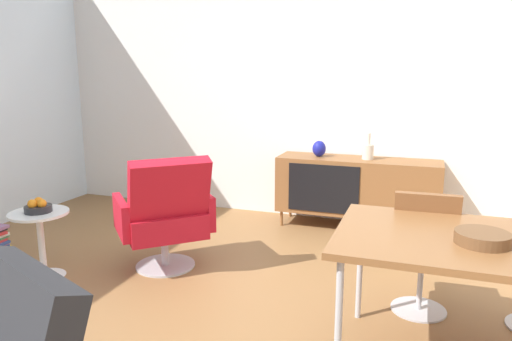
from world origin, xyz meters
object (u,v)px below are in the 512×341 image
vase_cobalt (368,151)px  side_table_round (41,237)px  sideboard (357,186)px  vase_sculptural_dark (319,149)px  lounge_chair_red (165,214)px  dining_chair_back_left (423,247)px  wooden_bowl_on_table (482,238)px  dining_table (499,249)px  fruit_bowl (38,207)px

vase_cobalt → side_table_round: size_ratio=0.50×
vase_cobalt → sideboard: bearing=-178.8°
vase_sculptural_dark → lounge_chair_red: (-0.88, -1.57, -0.33)m
dining_chair_back_left → lounge_chair_red: lounge_chair_red is taller
vase_cobalt → wooden_bowl_on_table: (0.82, -2.30, -0.03)m
sideboard → lounge_chair_red: bearing=-129.1°
dining_table → vase_cobalt: bearing=112.1°
wooden_bowl_on_table → vase_sculptural_dark: bearing=119.5°
dining_chair_back_left → wooden_bowl_on_table: bearing=-67.7°
fruit_bowl → lounge_chair_red: bearing=27.6°
fruit_bowl → wooden_bowl_on_table: bearing=-5.4°
sideboard → vase_sculptural_dark: 0.54m
sideboard → dining_table: 2.46m
lounge_chair_red → side_table_round: bearing=-152.5°
wooden_bowl_on_table → lounge_chair_red: (-2.19, 0.73, -0.30)m
wooden_bowl_on_table → fruit_bowl: (-3.03, 0.29, -0.21)m
dining_table → dining_chair_back_left: (-0.35, 0.56, -0.23)m
dining_table → wooden_bowl_on_table: bearing=-141.1°
sideboard → dining_chair_back_left: bearing=-68.7°
sideboard → dining_chair_back_left: dining_chair_back_left is taller
sideboard → side_table_round: bearing=-136.5°
vase_cobalt → vase_sculptural_dark: vase_cobalt is taller
vase_cobalt → lounge_chair_red: bearing=-131.1°
vase_cobalt → dining_chair_back_left: (0.56, -1.67, -0.34)m
vase_cobalt → wooden_bowl_on_table: bearing=-70.5°
vase_sculptural_dark → wooden_bowl_on_table: 2.65m
sideboard → wooden_bowl_on_table: 2.50m
side_table_round → wooden_bowl_on_table: bearing=-5.5°
dining_table → dining_chair_back_left: size_ratio=1.87×
sideboard → dining_table: dining_table is taller
dining_table → dining_chair_back_left: 0.70m
sideboard → vase_sculptural_dark: size_ratio=9.93×
vase_cobalt → side_table_round: 3.03m
dining_table → wooden_bowl_on_table: 0.14m
sideboard → vase_cobalt: 0.38m
vase_cobalt → lounge_chair_red: vase_cobalt is taller
vase_sculptural_dark → dining_table: bearing=-58.0°
vase_sculptural_dark → fruit_bowl: vase_sculptural_dark is taller
side_table_round → fruit_bowl: fruit_bowl is taller
wooden_bowl_on_table → fruit_bowl: bearing=174.6°
side_table_round → lounge_chair_red: bearing=27.5°
vase_sculptural_dark → side_table_round: vase_sculptural_dark is taller
dining_table → side_table_round: (-3.12, 0.22, -0.38)m
sideboard → vase_sculptural_dark: bearing=179.7°
vase_cobalt → dining_table: size_ratio=0.16×
sideboard → dining_chair_back_left: size_ratio=1.87×
vase_sculptural_dark → fruit_bowl: bearing=-130.6°
vase_cobalt → wooden_bowl_on_table: vase_cobalt is taller
wooden_bowl_on_table → dining_chair_back_left: dining_chair_back_left is taller
dining_table → dining_chair_back_left: bearing=121.9°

